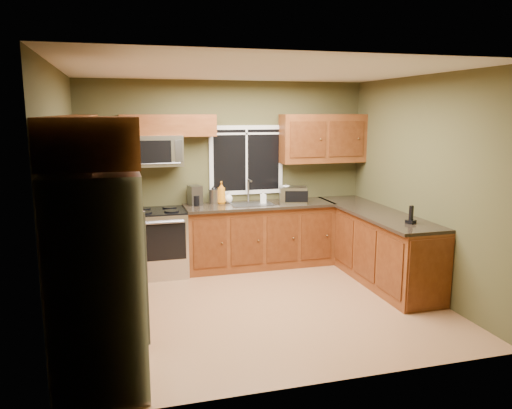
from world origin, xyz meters
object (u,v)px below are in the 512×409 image
microwave (154,151)px  paper_towel_roll (286,194)px  soap_bottle_c (228,197)px  kettle (214,196)px  soap_bottle_b (263,197)px  toaster_oven (293,195)px  range (158,242)px  cordless_phone (411,218)px  coffee_maker (195,196)px  refrigerator (98,281)px  soap_bottle_a (221,193)px

microwave → paper_towel_roll: bearing=-3.4°
soap_bottle_c → kettle: bearing=-167.5°
kettle → soap_bottle_c: kettle is taller
soap_bottle_b → toaster_oven: bearing=-15.2°
range → kettle: 1.03m
soap_bottle_b → cordless_phone: 2.20m
range → soap_bottle_c: size_ratio=5.69×
cordless_phone → paper_towel_roll: bearing=119.3°
coffee_maker → kettle: bearing=4.7°
range → paper_towel_roll: paper_towel_roll is taller
range → soap_bottle_c: bearing=12.4°
refrigerator → range: size_ratio=1.92×
coffee_maker → paper_towel_roll: coffee_maker is taller
microwave → soap_bottle_a: bearing=1.8°
toaster_oven → cordless_phone: 1.88m
paper_towel_roll → soap_bottle_c: size_ratio=1.66×
refrigerator → microwave: 3.10m
range → paper_towel_roll: (1.87, 0.03, 0.60)m
kettle → soap_bottle_a: bearing=-7.7°
paper_towel_roll → soap_bottle_b: size_ratio=1.45×
toaster_oven → soap_bottle_a: 1.04m
microwave → soap_bottle_c: size_ratio=4.61×
range → soap_bottle_a: soap_bottle_a is taller
coffee_maker → soap_bottle_c: bearing=8.3°
coffee_maker → range: bearing=-164.0°
range → soap_bottle_b: 1.63m
toaster_oven → paper_towel_roll: size_ratio=1.64×
soap_bottle_c → coffee_maker: bearing=-171.7°
refrigerator → cordless_phone: refrigerator is taller
microwave → kettle: microwave is taller
range → paper_towel_roll: 1.97m
microwave → soap_bottle_a: microwave is taller
microwave → soap_bottle_a: 1.13m
paper_towel_roll → soap_bottle_c: paper_towel_roll is taller
soap_bottle_a → soap_bottle_b: (0.59, -0.13, -0.07)m
kettle → soap_bottle_c: size_ratio=1.61×
range → cordless_phone: cordless_phone is taller
kettle → soap_bottle_a: 0.12m
kettle → toaster_oven: bearing=-13.0°
soap_bottle_a → cordless_phone: size_ratio=1.50×
kettle → paper_towel_roll: paper_towel_roll is taller
range → microwave: bearing=90.0°
microwave → kettle: bearing=3.1°
refrigerator → toaster_oven: size_ratio=4.00×
refrigerator → paper_towel_roll: refrigerator is taller
range → coffee_maker: (0.55, 0.16, 0.60)m
cordless_phone → soap_bottle_a: bearing=135.5°
soap_bottle_a → soap_bottle_b: size_ratio=1.72×
refrigerator → paper_towel_roll: (2.56, 2.80, 0.16)m
refrigerator → cordless_phone: bearing=16.4°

